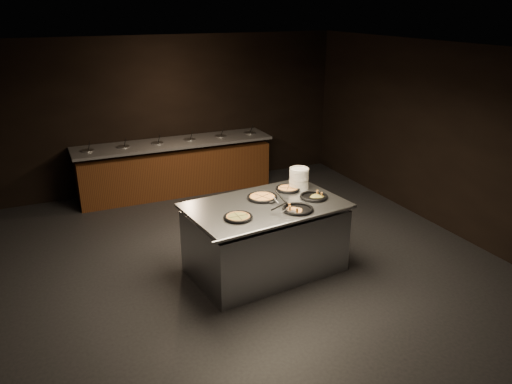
% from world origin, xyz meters
% --- Properties ---
extents(room, '(7.02, 8.02, 2.92)m').
position_xyz_m(room, '(0.00, 0.00, 1.45)').
color(room, black).
rests_on(room, ground).
extents(salad_bar, '(3.70, 0.83, 1.18)m').
position_xyz_m(salad_bar, '(0.00, 3.56, 0.44)').
color(salad_bar, '#522C13').
rests_on(salad_bar, ground).
extents(serving_counter, '(2.16, 1.53, 0.97)m').
position_xyz_m(serving_counter, '(0.27, 0.12, 0.46)').
color(serving_counter, '#B7B9BE').
rests_on(serving_counter, ground).
extents(plate_stack, '(0.27, 0.27, 0.29)m').
position_xyz_m(plate_stack, '(0.97, 0.50, 1.11)').
color(plate_stack, white).
rests_on(plate_stack, serving_counter).
extents(pan_veggie_whole, '(0.36, 0.36, 0.04)m').
position_xyz_m(pan_veggie_whole, '(-0.23, -0.16, 0.99)').
color(pan_veggie_whole, black).
rests_on(pan_veggie_whole, serving_counter).
extents(pan_cheese_whole, '(0.41, 0.41, 0.04)m').
position_xyz_m(pan_cheese_whole, '(0.32, 0.33, 0.99)').
color(pan_cheese_whole, black).
rests_on(pan_cheese_whole, serving_counter).
extents(pan_cheese_slices_a, '(0.34, 0.34, 0.04)m').
position_xyz_m(pan_cheese_slices_a, '(0.79, 0.47, 0.99)').
color(pan_cheese_slices_a, black).
rests_on(pan_cheese_slices_a, serving_counter).
extents(pan_cheese_slices_b, '(0.40, 0.40, 0.04)m').
position_xyz_m(pan_cheese_slices_b, '(0.56, -0.23, 0.99)').
color(pan_cheese_slices_b, black).
rests_on(pan_cheese_slices_b, serving_counter).
extents(pan_veggie_slices, '(0.38, 0.38, 0.04)m').
position_xyz_m(pan_veggie_slices, '(0.97, 0.06, 0.99)').
color(pan_veggie_slices, black).
rests_on(pan_veggie_slices, serving_counter).
extents(server_left, '(0.20, 0.34, 0.18)m').
position_xyz_m(server_left, '(0.42, 0.06, 1.06)').
color(server_left, '#B7B9BE').
rests_on(server_left, serving_counter).
extents(server_right, '(0.31, 0.17, 0.16)m').
position_xyz_m(server_right, '(0.34, -0.24, 1.05)').
color(server_right, '#B7B9BE').
rests_on(server_right, serving_counter).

